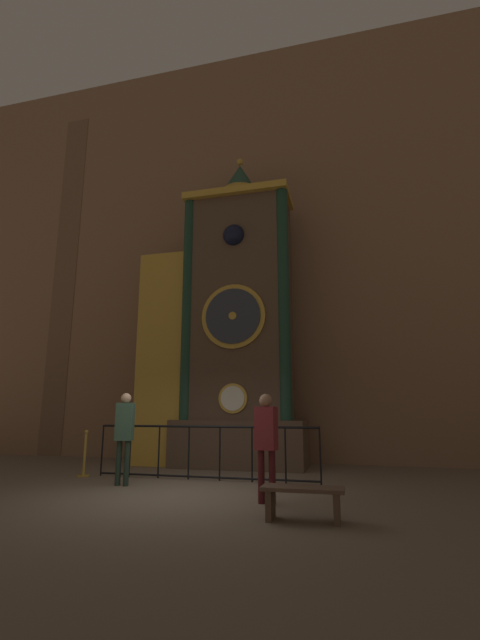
# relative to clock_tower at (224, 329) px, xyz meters

# --- Properties ---
(ground_plane) EXTENTS (28.00, 28.00, 0.00)m
(ground_plane) POSITION_rel_clock_tower_xyz_m (0.31, -4.00, -3.71)
(ground_plane) COLOR brown
(cathedral_back_wall) EXTENTS (24.00, 0.32, 13.83)m
(cathedral_back_wall) POSITION_rel_clock_tower_xyz_m (0.22, 1.32, 3.19)
(cathedral_back_wall) COLOR #846047
(cathedral_back_wall) RESTS_ON ground_plane
(clock_tower) EXTENTS (4.63, 1.77, 9.00)m
(clock_tower) POSITION_rel_clock_tower_xyz_m (0.00, 0.00, 0.00)
(clock_tower) COLOR brown
(clock_tower) RESTS_ON ground_plane
(railing_fence) EXTENTS (4.99, 0.05, 1.13)m
(railing_fence) POSITION_rel_clock_tower_xyz_m (0.26, -2.27, -3.08)
(railing_fence) COLOR black
(railing_fence) RESTS_ON ground_plane
(visitor_near) EXTENTS (0.38, 0.29, 1.80)m
(visitor_near) POSITION_rel_clock_tower_xyz_m (-1.08, -3.35, -2.63)
(visitor_near) COLOR #213427
(visitor_near) RESTS_ON ground_plane
(visitor_far) EXTENTS (0.38, 0.28, 1.72)m
(visitor_far) POSITION_rel_clock_tower_xyz_m (2.02, -4.27, -2.67)
(visitor_far) COLOR #461518
(visitor_far) RESTS_ON ground_plane
(stanchion_post) EXTENTS (0.28, 0.28, 1.02)m
(stanchion_post) POSITION_rel_clock_tower_xyz_m (-2.52, -2.48, -3.38)
(stanchion_post) COLOR #B28E33
(stanchion_post) RESTS_ON ground_plane
(visitor_bench) EXTENTS (1.11, 0.40, 0.44)m
(visitor_bench) POSITION_rel_clock_tower_xyz_m (2.70, -5.23, -3.41)
(visitor_bench) COLOR brown
(visitor_bench) RESTS_ON ground_plane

